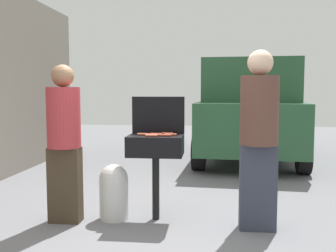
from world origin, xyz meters
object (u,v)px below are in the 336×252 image
Objects in this scene: propane_tank at (114,191)px; person_right at (259,133)px; hot_dog_7 at (152,135)px; person_left at (64,138)px; hot_dog_2 at (171,135)px; hot_dog_4 at (151,136)px; hot_dog_1 at (156,134)px; hot_dog_5 at (156,135)px; hot_dog_6 at (167,133)px; hot_dog_3 at (143,134)px; parked_minivan at (249,110)px; bbq_grill at (156,148)px; hot_dog_0 at (165,135)px.

propane_tank is 1.70m from person_right.
hot_dog_7 is 0.95m from person_left.
hot_dog_2 is 0.23m from hot_dog_4.
hot_dog_1 is 0.11m from hot_dog_7.
person_right is (2.05, -0.01, 0.07)m from person_left.
hot_dog_1 is at bearing 93.33° from hot_dog_5.
hot_dog_6 is at bearing 28.65° from hot_dog_1.
hot_dog_3 is 0.85m from person_left.
hot_dog_1 is at bearing 75.72° from parked_minivan.
hot_dog_2 is 0.30m from hot_dog_3.
hot_dog_4 is 0.21× the size of propane_tank.
hot_dog_0 is (0.11, -0.09, 0.16)m from bbq_grill.
hot_dog_1 is 0.17m from hot_dog_2.
hot_dog_6 is (0.12, 0.08, 0.16)m from bbq_grill.
hot_dog_1 is 0.17m from hot_dog_4.
hot_dog_4 is at bearing -111.45° from hot_dog_5.
hot_dog_6 is at bearing 87.51° from hot_dog_0.
hot_dog_1 is 0.08× the size of person_left.
person_left is at bearing -163.71° from propane_tank.
hot_dog_3 is 0.72m from propane_tank.
hot_dog_7 is 0.07× the size of person_right.
parked_minivan reaches higher than person_right.
person_left is at bearing -166.23° from hot_dog_6.
hot_dog_7 is (0.00, 0.05, 0.00)m from hot_dog_4.
hot_dog_4 is (-0.19, -0.12, 0.00)m from hot_dog_2.
hot_dog_7 is 1.11m from person_right.
hot_dog_5 is 0.07× the size of person_right.
parked_minivan is at bearing 73.64° from hot_dog_2.
bbq_grill is 0.22m from hot_dog_4.
hot_dog_5 is (0.01, -0.06, 0.16)m from bbq_grill.
hot_dog_6 is at bearing 76.94° from parked_minivan.
bbq_grill is 0.99m from person_left.
hot_dog_4 is at bearing 6.07° from person_left.
person_right is at bearing 3.26° from person_left.
hot_dog_1 is 1.00× the size of hot_dog_5.
hot_dog_0 is 0.25m from hot_dog_3.
hot_dog_0 is 0.08× the size of person_left.
hot_dog_2 is 0.90m from propane_tank.
hot_dog_2 is at bearing 77.92° from parked_minivan.
person_right reaches higher than hot_dog_4.
hot_dog_5 and hot_dog_7 have the same top height.
person_left is 0.38× the size of parked_minivan.
hot_dog_7 reaches higher than bbq_grill.
hot_dog_0 is 4.47m from parked_minivan.
hot_dog_1 reaches higher than propane_tank.
hot_dog_4 is 1.00× the size of hot_dog_5.
hot_dog_7 is at bearing -131.52° from hot_dog_5.
hot_dog_2 is 1.00× the size of hot_dog_6.
hot_dog_4 is (-0.03, -0.16, 0.00)m from hot_dog_1.
bbq_grill is 7.24× the size of hot_dog_0.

